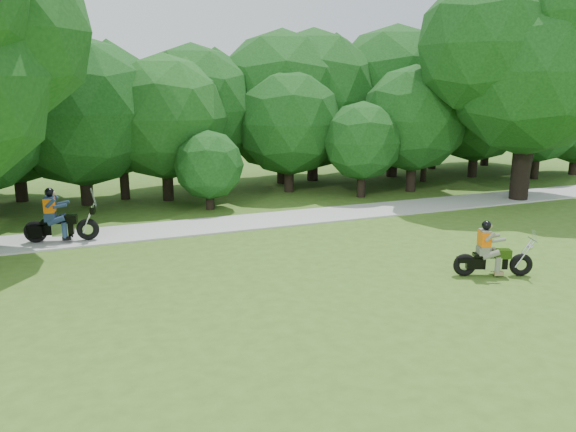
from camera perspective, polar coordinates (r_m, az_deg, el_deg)
ground at (r=13.72m, az=12.37°, el=-7.61°), size 100.00×100.00×0.00m
walkway at (r=20.49m, az=-0.29°, el=-0.27°), size 60.00×2.20×0.06m
tree_line at (r=26.50m, az=-3.56°, el=10.77°), size 39.72×11.22×7.84m
big_tree_east at (r=25.66m, az=22.88°, el=14.96°), size 9.07×6.89×10.46m
chopper_motorcycle at (r=15.26m, az=19.81°, el=-3.82°), size 1.99×1.08×1.46m
touring_motorcycle at (r=18.66m, az=-22.48°, el=-0.59°), size 2.22×0.93×1.70m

